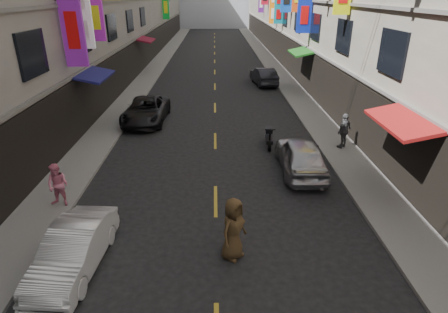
{
  "coord_description": "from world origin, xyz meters",
  "views": [
    {
      "loc": [
        0.02,
        6.19,
        6.95
      ],
      "look_at": [
        0.21,
        14.03,
        3.5
      ],
      "focal_mm": 30.0,
      "sensor_mm": 36.0,
      "label": 1
    }
  ],
  "objects_px": {
    "car_right_mid": "(301,156)",
    "car_left_mid": "(74,250)",
    "car_right_far": "(264,76)",
    "pedestrian_rfar": "(344,131)",
    "pedestrian_crossing": "(233,229)",
    "pedestrian_lfar": "(58,185)",
    "car_left_far": "(146,110)",
    "scooter_far_right": "(269,137)"
  },
  "relations": [
    {
      "from": "car_left_mid",
      "to": "pedestrian_crossing",
      "type": "height_order",
      "value": "pedestrian_crossing"
    },
    {
      "from": "car_right_far",
      "to": "pedestrian_lfar",
      "type": "xyz_separation_m",
      "value": [
        -9.4,
        -19.05,
        0.21
      ]
    },
    {
      "from": "car_right_mid",
      "to": "pedestrian_lfar",
      "type": "relative_size",
      "value": 2.72
    },
    {
      "from": "car_right_far",
      "to": "pedestrian_crossing",
      "type": "height_order",
      "value": "pedestrian_crossing"
    },
    {
      "from": "car_left_mid",
      "to": "pedestrian_rfar",
      "type": "height_order",
      "value": "pedestrian_rfar"
    },
    {
      "from": "scooter_far_right",
      "to": "car_right_mid",
      "type": "height_order",
      "value": "car_right_mid"
    },
    {
      "from": "car_left_far",
      "to": "car_right_far",
      "type": "bearing_deg",
      "value": 51.74
    },
    {
      "from": "car_right_mid",
      "to": "scooter_far_right",
      "type": "bearing_deg",
      "value": -71.78
    },
    {
      "from": "car_left_mid",
      "to": "pedestrian_lfar",
      "type": "height_order",
      "value": "pedestrian_lfar"
    },
    {
      "from": "car_left_far",
      "to": "pedestrian_rfar",
      "type": "height_order",
      "value": "pedestrian_rfar"
    },
    {
      "from": "car_left_far",
      "to": "pedestrian_crossing",
      "type": "bearing_deg",
      "value": -68.17
    },
    {
      "from": "pedestrian_rfar",
      "to": "pedestrian_crossing",
      "type": "height_order",
      "value": "pedestrian_crossing"
    },
    {
      "from": "pedestrian_rfar",
      "to": "pedestrian_crossing",
      "type": "relative_size",
      "value": 0.9
    },
    {
      "from": "pedestrian_lfar",
      "to": "pedestrian_rfar",
      "type": "relative_size",
      "value": 0.92
    },
    {
      "from": "car_right_far",
      "to": "pedestrian_rfar",
      "type": "relative_size",
      "value": 2.47
    },
    {
      "from": "car_left_far",
      "to": "pedestrian_lfar",
      "type": "bearing_deg",
      "value": -96.47
    },
    {
      "from": "car_left_far",
      "to": "pedestrian_rfar",
      "type": "bearing_deg",
      "value": -22.2
    },
    {
      "from": "car_left_far",
      "to": "pedestrian_lfar",
      "type": "distance_m",
      "value": 9.67
    },
    {
      "from": "pedestrian_lfar",
      "to": "scooter_far_right",
      "type": "bearing_deg",
      "value": 45.35
    },
    {
      "from": "car_left_mid",
      "to": "pedestrian_rfar",
      "type": "distance_m",
      "value": 12.9
    },
    {
      "from": "car_left_mid",
      "to": "pedestrian_crossing",
      "type": "distance_m",
      "value": 4.34
    },
    {
      "from": "scooter_far_right",
      "to": "car_right_mid",
      "type": "xyz_separation_m",
      "value": [
        0.92,
        -2.91,
        0.28
      ]
    },
    {
      "from": "car_left_mid",
      "to": "car_right_far",
      "type": "relative_size",
      "value": 0.9
    },
    {
      "from": "pedestrian_rfar",
      "to": "car_left_far",
      "type": "bearing_deg",
      "value": -64.55
    },
    {
      "from": "car_right_far",
      "to": "pedestrian_lfar",
      "type": "height_order",
      "value": "pedestrian_lfar"
    },
    {
      "from": "car_left_far",
      "to": "pedestrian_lfar",
      "type": "height_order",
      "value": "pedestrian_lfar"
    },
    {
      "from": "pedestrian_lfar",
      "to": "pedestrian_crossing",
      "type": "distance_m",
      "value": 6.51
    },
    {
      "from": "car_left_far",
      "to": "pedestrian_rfar",
      "type": "relative_size",
      "value": 2.89
    },
    {
      "from": "scooter_far_right",
      "to": "pedestrian_rfar",
      "type": "distance_m",
      "value": 3.55
    },
    {
      "from": "car_right_mid",
      "to": "car_left_mid",
      "type": "bearing_deg",
      "value": 39.32
    },
    {
      "from": "car_left_far",
      "to": "pedestrian_rfar",
      "type": "distance_m",
      "value": 11.07
    },
    {
      "from": "car_left_mid",
      "to": "car_right_far",
      "type": "xyz_separation_m",
      "value": [
        7.83,
        22.23,
        0.07
      ]
    },
    {
      "from": "scooter_far_right",
      "to": "car_right_mid",
      "type": "relative_size",
      "value": 0.43
    },
    {
      "from": "car_right_far",
      "to": "scooter_far_right",
      "type": "bearing_deg",
      "value": 76.54
    },
    {
      "from": "car_right_far",
      "to": "pedestrian_crossing",
      "type": "distance_m",
      "value": 22.12
    },
    {
      "from": "car_left_far",
      "to": "pedestrian_crossing",
      "type": "distance_m",
      "value": 13.14
    },
    {
      "from": "car_left_mid",
      "to": "pedestrian_crossing",
      "type": "bearing_deg",
      "value": 9.44
    },
    {
      "from": "pedestrian_crossing",
      "to": "pedestrian_lfar",
      "type": "bearing_deg",
      "value": 103.96
    },
    {
      "from": "car_right_far",
      "to": "pedestrian_rfar",
      "type": "bearing_deg",
      "value": 90.87
    },
    {
      "from": "pedestrian_rfar",
      "to": "car_left_mid",
      "type": "bearing_deg",
      "value": -0.85
    },
    {
      "from": "car_left_far",
      "to": "car_right_far",
      "type": "height_order",
      "value": "car_right_far"
    },
    {
      "from": "car_left_mid",
      "to": "car_left_far",
      "type": "height_order",
      "value": "car_left_far"
    }
  ]
}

